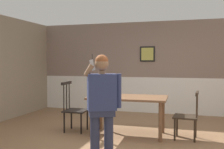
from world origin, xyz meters
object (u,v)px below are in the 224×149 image
at_px(chair_by_doorway, 74,109).
at_px(person_figure, 102,101).
at_px(dining_table, 128,102).
at_px(chair_near_window, 188,116).

relative_size(chair_by_doorway, person_figure, 0.66).
distance_m(dining_table, person_figure, 1.50).
distance_m(chair_near_window, person_figure, 1.99).
bearing_deg(dining_table, chair_by_doorway, -178.13).
xyz_separation_m(chair_near_window, person_figure, (-1.21, -1.52, 0.45)).
relative_size(dining_table, chair_by_doorway, 1.49).
height_order(chair_by_doorway, person_figure, person_figure).
distance_m(chair_near_window, chair_by_doorway, 2.33).
relative_size(dining_table, chair_near_window, 1.72).
bearing_deg(chair_near_window, person_figure, 145.12).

